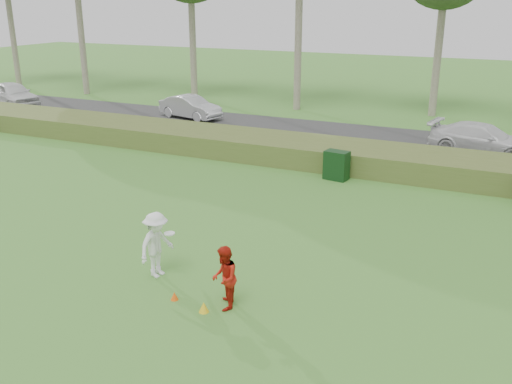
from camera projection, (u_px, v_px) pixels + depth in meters
The scene contains 11 objects.
ground at pixel (186, 293), 13.60m from camera, with size 120.00×120.00×0.00m, color #377627.
reed_strip at pixel (337, 155), 23.75m from camera, with size 80.00×3.00×0.90m, color #495D25.
park_road at pixel (366, 139), 28.18m from camera, with size 80.00×6.00×0.06m, color #2D2D2D.
player_white at pixel (157, 245), 14.18m from camera, with size 0.93×1.18×1.70m.
player_red at pixel (224, 278), 12.73m from camera, with size 0.72×0.56×1.49m, color #B51B0F.
cone_orange at pixel (174, 296), 13.26m from camera, with size 0.18×0.18×0.20m, color #FC580D.
cone_yellow at pixel (204, 307), 12.74m from camera, with size 0.23×0.23×0.25m, color yellow.
utility_cabinet at pixel (336, 165), 21.87m from camera, with size 0.90×0.56×1.12m, color black.
car_left at pixel (13, 94), 36.05m from camera, with size 1.83×4.55×1.55m, color white.
car_mid at pixel (190, 107), 32.63m from camera, with size 1.35×3.88×1.28m, color silver.
car_right at pixel (483, 139), 25.12m from camera, with size 1.88×4.63×1.34m, color silver.
Camera 1 is at (6.61, -10.25, 6.70)m, focal length 40.00 mm.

